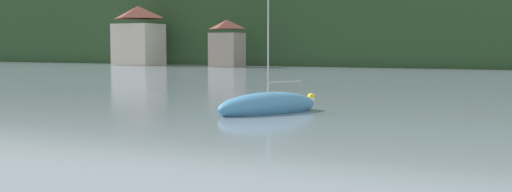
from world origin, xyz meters
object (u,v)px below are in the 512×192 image
Objects in this scene: mooring_buoy_near at (311,97)px; shore_building_west at (138,37)px; shore_building_westcentral at (227,44)px; sailboat_mid_3 at (268,106)px.

shore_building_west is at bearing 136.32° from mooring_buoy_near.
shore_building_west is 16.41m from shore_building_westcentral.
shore_building_west is 1.37× the size of shore_building_westcentral.
shore_building_westcentral reaches higher than mooring_buoy_near.
mooring_buoy_near is (29.73, -43.09, -3.27)m from shore_building_westcentral.
shore_building_west is 71.29m from sailboat_mid_3.
mooring_buoy_near is at bearing -144.95° from sailboat_mid_3.
shore_building_westcentral is 14.80× the size of mooring_buoy_near.
shore_building_west is at bearing 176.84° from shore_building_westcentral.
shore_building_west reaches higher than mooring_buoy_near.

